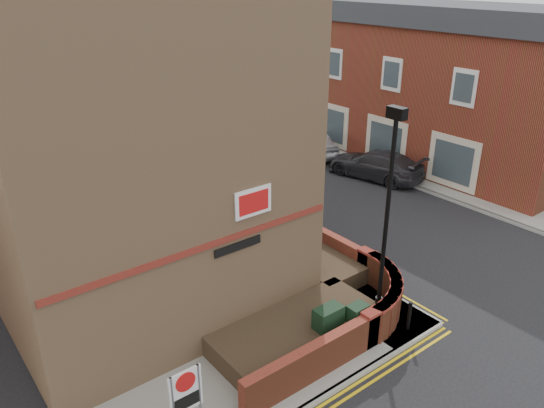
{
  "coord_description": "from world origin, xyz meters",
  "views": [
    {
      "loc": [
        -8.63,
        -6.94,
        9.49
      ],
      "look_at": [
        -0.09,
        4.0,
        3.31
      ],
      "focal_mm": 35.0,
      "sensor_mm": 36.0,
      "label": 1
    }
  ],
  "objects_px": {
    "utility_cabinet_large": "(328,327)",
    "silver_car_near": "(220,159)",
    "lamppost": "(386,221)",
    "zone_sign": "(186,398)"
  },
  "relations": [
    {
      "from": "utility_cabinet_large",
      "to": "silver_car_near",
      "type": "height_order",
      "value": "silver_car_near"
    },
    {
      "from": "lamppost",
      "to": "utility_cabinet_large",
      "type": "height_order",
      "value": "lamppost"
    },
    {
      "from": "utility_cabinet_large",
      "to": "silver_car_near",
      "type": "xyz_separation_m",
      "value": [
        5.18,
        13.29,
        0.03
      ]
    },
    {
      "from": "lamppost",
      "to": "zone_sign",
      "type": "height_order",
      "value": "lamppost"
    },
    {
      "from": "zone_sign",
      "to": "silver_car_near",
      "type": "relative_size",
      "value": 0.48
    },
    {
      "from": "silver_car_near",
      "to": "lamppost",
      "type": "bearing_deg",
      "value": -112.41
    },
    {
      "from": "zone_sign",
      "to": "utility_cabinet_large",
      "type": "bearing_deg",
      "value": 9.69
    },
    {
      "from": "lamppost",
      "to": "silver_car_near",
      "type": "bearing_deg",
      "value": 76.23
    },
    {
      "from": "utility_cabinet_large",
      "to": "zone_sign",
      "type": "xyz_separation_m",
      "value": [
        -4.7,
        -0.8,
        0.92
      ]
    },
    {
      "from": "lamppost",
      "to": "zone_sign",
      "type": "distance_m",
      "value": 6.85
    }
  ]
}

